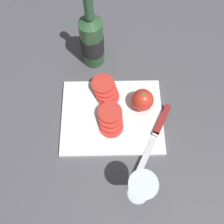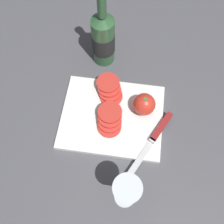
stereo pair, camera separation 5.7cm
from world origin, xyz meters
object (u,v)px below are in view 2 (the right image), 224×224
at_px(wine_glass, 126,191).
at_px(knife, 158,132).
at_px(whole_tomato, 144,104).
at_px(tomato_slice_stack_far, 110,89).
at_px(tomato_slice_stack_near, 110,119).
at_px(wine_bottle, 103,39).

xyz_separation_m(wine_glass, knife, (-0.08, -0.21, -0.09)).
relative_size(whole_tomato, tomato_slice_stack_far, 0.66).
distance_m(knife, tomato_slice_stack_near, 0.16).
height_order(whole_tomato, tomato_slice_stack_far, whole_tomato).
distance_m(knife, tomato_slice_stack_far, 0.22).
relative_size(wine_glass, knife, 0.66).
distance_m(wine_bottle, tomato_slice_stack_far, 0.18).
relative_size(wine_glass, tomato_slice_stack_near, 1.36).
bearing_deg(tomato_slice_stack_near, wine_glass, 108.88).
bearing_deg(tomato_slice_stack_near, tomato_slice_stack_far, -81.67).
xyz_separation_m(wine_bottle, tomato_slice_stack_near, (-0.06, 0.27, -0.07)).
distance_m(wine_glass, whole_tomato, 0.30).
relative_size(wine_glass, tomato_slice_stack_far, 1.40).
relative_size(knife, tomato_slice_stack_near, 2.06).
relative_size(whole_tomato, knife, 0.31).
relative_size(wine_bottle, tomato_slice_stack_far, 2.76).
bearing_deg(tomato_slice_stack_far, whole_tomato, 157.24).
distance_m(tomato_slice_stack_near, tomato_slice_stack_far, 0.11).
height_order(wine_glass, knife, wine_glass).
height_order(wine_glass, tomato_slice_stack_near, wine_glass).
height_order(tomato_slice_stack_near, tomato_slice_stack_far, same).
height_order(wine_bottle, wine_glass, wine_bottle).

